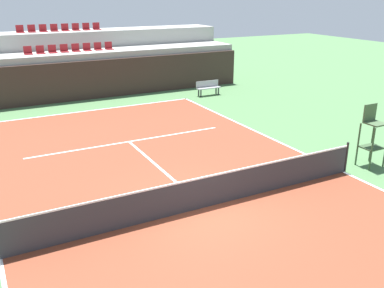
% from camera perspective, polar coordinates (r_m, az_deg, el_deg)
% --- Properties ---
extents(ground_plane, '(80.00, 80.00, 0.00)m').
position_cam_1_polar(ground_plane, '(12.39, 1.76, -8.47)').
color(ground_plane, '#477042').
extents(court_surface, '(11.00, 24.00, 0.01)m').
position_cam_1_polar(court_surface, '(12.39, 1.76, -8.45)').
color(court_surface, brown).
rests_on(court_surface, ground_plane).
extents(baseline_far, '(11.00, 0.10, 0.00)m').
position_cam_1_polar(baseline_far, '(22.87, -13.14, 4.41)').
color(baseline_far, white).
rests_on(baseline_far, court_surface).
extents(sideline_left, '(0.10, 24.00, 0.00)m').
position_cam_1_polar(sideline_left, '(11.14, -24.28, -13.87)').
color(sideline_left, white).
rests_on(sideline_left, court_surface).
extents(sideline_right, '(0.10, 24.00, 0.00)m').
position_cam_1_polar(sideline_right, '(15.56, 19.56, -3.53)').
color(sideline_right, white).
rests_on(sideline_right, court_surface).
extents(service_line_far, '(8.26, 0.10, 0.00)m').
position_cam_1_polar(service_line_far, '(17.77, -8.42, 0.32)').
color(service_line_far, white).
rests_on(service_line_far, court_surface).
extents(centre_service_line, '(0.10, 6.40, 0.00)m').
position_cam_1_polar(centre_service_line, '(14.98, -4.27, -3.28)').
color(centre_service_line, white).
rests_on(centre_service_line, court_surface).
extents(back_wall, '(20.57, 0.30, 2.19)m').
position_cam_1_polar(back_wall, '(25.08, -14.90, 8.14)').
color(back_wall, '#33231E').
rests_on(back_wall, ground_plane).
extents(stands_tier_lower, '(20.57, 2.40, 2.55)m').
position_cam_1_polar(stands_tier_lower, '(26.35, -15.64, 9.01)').
color(stands_tier_lower, '#9E9E99').
rests_on(stands_tier_lower, ground_plane).
extents(stands_tier_upper, '(20.57, 2.40, 3.53)m').
position_cam_1_polar(stands_tier_upper, '(28.59, -16.82, 10.69)').
color(stands_tier_upper, '#9E9E99').
rests_on(stands_tier_upper, ground_plane).
extents(seating_row_lower, '(5.07, 0.44, 0.44)m').
position_cam_1_polar(seating_row_lower, '(26.23, -15.97, 12.05)').
color(seating_row_lower, maroon).
rests_on(seating_row_lower, stands_tier_lower).
extents(seating_row_upper, '(5.07, 0.44, 0.44)m').
position_cam_1_polar(seating_row_upper, '(28.47, -17.24, 14.46)').
color(seating_row_upper, maroon).
rests_on(seating_row_upper, stands_tier_upper).
extents(tennis_net, '(11.08, 0.08, 1.07)m').
position_cam_1_polar(tennis_net, '(12.16, 1.78, -6.36)').
color(tennis_net, black).
rests_on(tennis_net, court_surface).
extents(umpire_chair, '(0.76, 0.66, 2.20)m').
position_cam_1_polar(umpire_chair, '(16.11, 22.95, 1.28)').
color(umpire_chair, '#334C2D').
rests_on(umpire_chair, ground_plane).
extents(player_bench, '(1.50, 0.40, 0.85)m').
position_cam_1_polar(player_bench, '(25.58, 2.16, 7.66)').
color(player_bench, '#99999E').
rests_on(player_bench, ground_plane).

